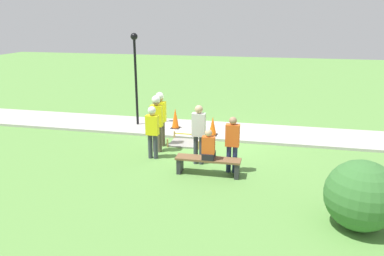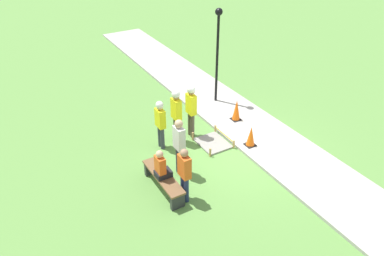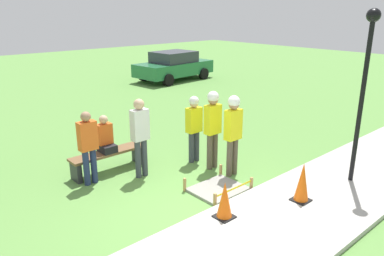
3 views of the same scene
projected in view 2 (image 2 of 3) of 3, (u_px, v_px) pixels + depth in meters
name	position (u px, v px, depth m)	size (l,w,h in m)	color
ground_plane	(242.00, 153.00, 12.30)	(60.00, 60.00, 0.00)	#5B8E42
sidewalk	(270.00, 142.00, 12.77)	(28.00, 2.34, 0.10)	#ADAAA3
wet_concrete_patch	(213.00, 143.00, 12.74)	(1.17, 0.98, 0.30)	gray
traffic_cone_near_patch	(251.00, 136.00, 12.34)	(0.34, 0.34, 0.71)	black
traffic_cone_far_patch	(236.00, 110.00, 13.75)	(0.34, 0.34, 0.81)	black
park_bench	(163.00, 180.00, 10.58)	(1.88, 0.44, 0.51)	#2D2D33
person_seated_on_bench	(161.00, 167.00, 10.29)	(0.36, 0.44, 0.89)	black
worker_supervisor	(176.00, 111.00, 12.28)	(0.40, 0.28, 1.95)	brown
worker_assistant	(191.00, 106.00, 12.59)	(0.40, 0.28, 1.94)	brown
worker_trainee	(160.00, 121.00, 12.06)	(0.40, 0.25, 1.73)	#383D47
bystander_in_orange_shirt	(184.00, 172.00, 9.94)	(0.40, 0.22, 1.69)	navy
bystander_in_gray_shirt	(179.00, 144.00, 10.85)	(0.40, 0.25, 1.88)	#383D47
lamppost_near	(218.00, 42.00, 13.99)	(0.28, 0.28, 3.71)	black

